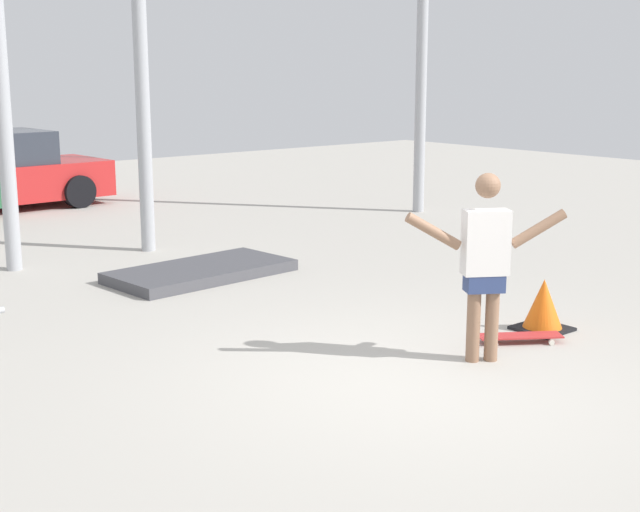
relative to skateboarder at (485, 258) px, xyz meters
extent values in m
plane|color=#B2ADA3|center=(-0.87, 0.06, -0.95)|extent=(36.00, 36.00, 0.00)
cylinder|color=#8C664C|center=(-0.07, 0.05, -0.55)|extent=(0.12, 0.12, 0.80)
cylinder|color=#8C664C|center=(0.07, -0.05, -0.55)|extent=(0.12, 0.12, 0.80)
cube|color=navy|center=(0.00, 0.00, -0.22)|extent=(0.39, 0.34, 0.18)
cube|color=silver|center=(0.00, 0.00, 0.14)|extent=(0.45, 0.38, 0.58)
sphere|color=#8C664C|center=(0.00, 0.00, 0.64)|extent=(0.22, 0.22, 0.22)
cylinder|color=#8C664C|center=(-0.40, 0.25, 0.25)|extent=(0.48, 0.35, 0.35)
cylinder|color=#8C664C|center=(0.40, -0.25, 0.25)|extent=(0.48, 0.35, 0.35)
cube|color=red|center=(0.70, 0.11, -0.88)|extent=(0.79, 0.62, 0.01)
cylinder|color=silver|center=(0.99, 0.05, -0.92)|extent=(0.06, 0.06, 0.05)
cylinder|color=silver|center=(0.87, -0.13, -0.92)|extent=(0.06, 0.06, 0.05)
cylinder|color=silver|center=(0.53, 0.36, -0.92)|extent=(0.06, 0.06, 0.05)
cylinder|color=silver|center=(0.41, 0.18, -0.92)|extent=(0.06, 0.06, 0.05)
cube|color=#47474C|center=(-0.19, 4.41, -0.88)|extent=(2.36, 1.30, 0.14)
cylinder|color=#A5A8AD|center=(0.12, 6.31, 2.47)|extent=(0.20, 0.20, 6.83)
cylinder|color=#A5A8AD|center=(5.67, 6.31, 2.47)|extent=(0.20, 0.20, 6.83)
cylinder|color=black|center=(1.01, 12.36, -0.64)|extent=(0.62, 0.25, 0.61)
cylinder|color=black|center=(1.08, 10.70, -0.64)|extent=(0.62, 0.25, 0.61)
cube|color=black|center=(1.21, 0.24, -0.93)|extent=(0.49, 0.49, 0.03)
cone|color=orange|center=(1.21, 0.24, -0.67)|extent=(0.39, 0.39, 0.50)
camera|label=1|loc=(-6.01, -4.97, 1.65)|focal=50.00mm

